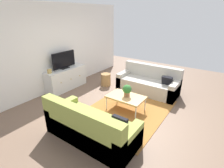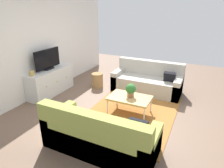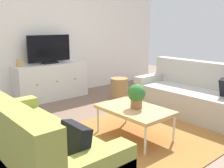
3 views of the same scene
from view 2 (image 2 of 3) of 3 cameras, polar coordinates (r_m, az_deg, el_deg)
name	(u,v)px [view 2 (image 2 of 3)]	position (r m, az deg, el deg)	size (l,w,h in m)	color
ground_plane	(125,112)	(4.66, 3.83, -8.03)	(10.00, 10.00, 0.00)	brown
wall_back	(36,45)	(5.60, -21.18, 10.45)	(6.40, 0.12, 2.70)	white
area_rug	(131,113)	(4.61, 5.58, -8.35)	(2.50, 1.90, 0.01)	#9E662D
couch_left_side	(99,137)	(3.38, -3.91, -15.14)	(0.81, 1.90, 0.85)	olive
couch_right_side	(148,81)	(5.75, 10.30, 0.74)	(0.81, 1.90, 0.85)	#B2ADA3
coffee_table	(130,98)	(4.45, 5.13, -4.14)	(0.60, 0.94, 0.40)	tan
potted_plant	(131,90)	(4.38, 5.45, -1.67)	(0.23, 0.23, 0.31)	#936042
tv_console	(51,81)	(5.71, -17.32, 0.70)	(1.44, 0.47, 0.71)	silver
flat_screen_tv	(48,60)	(5.55, -18.19, 6.76)	(0.88, 0.16, 0.55)	black
mantel_clock	(32,73)	(5.19, -22.24, 2.85)	(0.11, 0.07, 0.13)	tan
wicker_basket	(97,80)	(5.95, -4.27, 1.09)	(0.34, 0.34, 0.43)	#9E7547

